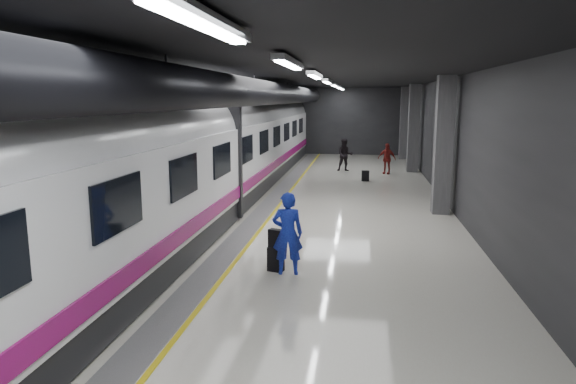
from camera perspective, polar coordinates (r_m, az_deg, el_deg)
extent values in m
plane|color=beige|center=(15.84, 1.02, -3.41)|extent=(40.00, 40.00, 0.00)
cube|color=black|center=(15.41, 1.08, 13.08)|extent=(10.00, 40.00, 0.02)
cube|color=#28282B|center=(35.35, 5.11, 7.84)|extent=(10.00, 0.02, 4.50)
cube|color=#28282B|center=(16.83, -16.16, 4.77)|extent=(0.02, 40.00, 4.50)
cube|color=#28282B|center=(15.65, 19.58, 4.20)|extent=(0.02, 40.00, 4.50)
cube|color=slate|center=(16.06, -3.77, -3.22)|extent=(0.65, 39.80, 0.01)
cube|color=yellow|center=(15.98, -2.37, -3.26)|extent=(0.10, 39.80, 0.01)
cylinder|color=black|center=(15.60, -3.76, 11.00)|extent=(0.80, 38.00, 0.80)
cube|color=silver|center=(4.51, -9.21, 18.35)|extent=(0.22, 2.60, 0.10)
cube|color=silver|center=(9.38, 0.16, 14.24)|extent=(0.22, 2.60, 0.10)
cube|color=silver|center=(14.34, 3.01, 12.87)|extent=(0.22, 2.60, 0.10)
cube|color=silver|center=(19.32, 4.38, 12.20)|extent=(0.22, 2.60, 0.10)
cube|color=silver|center=(24.31, 5.19, 11.79)|extent=(0.22, 2.60, 0.10)
cube|color=silver|center=(29.31, 5.72, 11.53)|extent=(0.22, 2.60, 0.10)
cube|color=silver|center=(33.30, 6.03, 11.37)|extent=(0.22, 2.60, 0.10)
cube|color=#515154|center=(17.54, 16.87, 4.95)|extent=(0.55, 0.55, 4.50)
cube|color=#515154|center=(27.44, 13.78, 6.88)|extent=(0.55, 0.55, 4.50)
cube|color=#515154|center=(33.41, 12.80, 7.48)|extent=(0.55, 0.55, 4.50)
cube|color=black|center=(16.47, -10.27, -1.79)|extent=(2.80, 38.00, 0.60)
cube|color=white|center=(16.24, -10.43, 3.05)|extent=(2.90, 38.00, 2.20)
cylinder|color=white|center=(16.15, -10.54, 6.39)|extent=(2.80, 38.00, 2.80)
cube|color=#830B59|center=(15.96, -5.32, 0.14)|extent=(0.04, 38.00, 0.35)
cube|color=black|center=(16.21, -10.46, 3.92)|extent=(3.05, 0.25, 3.80)
cube|color=black|center=(8.31, -18.35, -1.38)|extent=(0.05, 1.60, 0.85)
cube|color=black|center=(11.03, -11.46, 1.72)|extent=(0.05, 1.60, 0.85)
cube|color=black|center=(13.86, -7.32, 3.57)|extent=(0.05, 1.60, 0.85)
cube|color=black|center=(16.76, -4.60, 4.78)|extent=(0.05, 1.60, 0.85)
cube|color=black|center=(19.68, -2.67, 5.62)|extent=(0.05, 1.60, 0.85)
cube|color=black|center=(22.63, -1.24, 6.25)|extent=(0.05, 1.60, 0.85)
cube|color=black|center=(25.59, -0.14, 6.72)|extent=(0.05, 1.60, 0.85)
cube|color=black|center=(28.55, 0.74, 7.09)|extent=(0.05, 1.60, 0.85)
cube|color=black|center=(31.53, 1.45, 7.40)|extent=(0.05, 1.60, 0.85)
imported|color=#193BBB|center=(11.06, -0.05, -4.62)|extent=(0.71, 0.52, 1.81)
cube|color=black|center=(11.42, -1.36, -7.45)|extent=(0.38, 0.30, 0.55)
cube|color=black|center=(11.26, -1.38, -5.17)|extent=(0.34, 0.26, 0.41)
imported|color=black|center=(27.10, 6.35, 4.12)|extent=(0.90, 0.74, 1.72)
imported|color=maroon|center=(26.47, 10.92, 3.67)|extent=(0.98, 0.66, 1.55)
cube|color=black|center=(24.00, 8.59, 1.79)|extent=(0.35, 0.25, 0.49)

